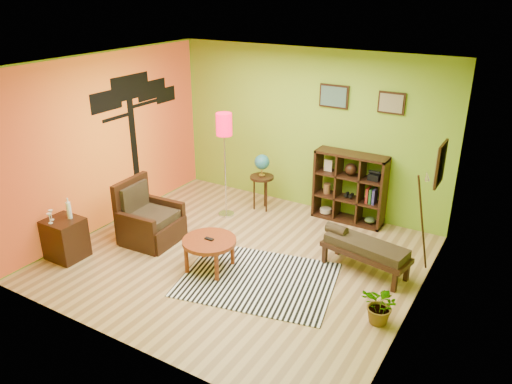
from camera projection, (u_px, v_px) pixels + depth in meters
The scene contains 11 objects.
ground at pixel (239, 258), 7.37m from camera, with size 5.00×5.00×0.00m, color tan.
room_shell at pixel (232, 140), 6.72m from camera, with size 5.04×4.54×2.82m.
zebra_rug at pixel (258, 279), 6.83m from camera, with size 2.05×1.53×0.01m, color white.
coffee_table at pixel (209, 244), 6.95m from camera, with size 0.76×0.76×0.48m.
armchair at pixel (148, 223), 7.79m from camera, with size 0.85×0.86×0.98m.
side_cabinet at pixel (65, 238), 7.28m from camera, with size 0.52×0.47×0.92m.
floor_lamp at pixel (224, 134), 8.17m from camera, with size 0.27×0.27×1.81m.
globe_table at pixel (262, 168), 8.67m from camera, with size 0.42×0.42×1.02m.
cube_shelf at pixel (350, 188), 8.31m from camera, with size 1.20×0.35×1.20m.
bench at pixel (364, 248), 6.91m from camera, with size 1.30×0.66×0.57m.
potted_plant at pixel (381, 309), 5.89m from camera, with size 0.45×0.50×0.39m, color #26661E.
Camera 1 is at (3.50, -5.37, 3.76)m, focal length 35.00 mm.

